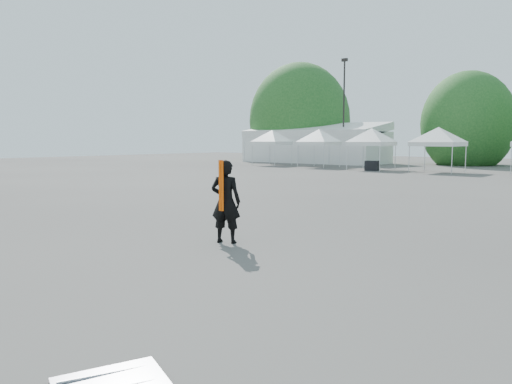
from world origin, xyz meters
The scene contains 11 objects.
ground centered at (0.00, 0.00, 0.00)m, with size 120.00×120.00×0.00m, color #474442.
marquee centered at (-22.00, 35.00, 1.97)m, with size 15.00×6.25×4.23m.
light_pole_west centered at (-18.00, 34.00, 5.77)m, with size 0.60×0.25×10.30m.
tree_far_w centered at (-26.00, 38.00, 4.54)m, with size 4.80×4.80×7.30m.
tree_mid_w centered at (-8.00, 40.00, 3.93)m, with size 4.16×4.16×6.33m.
tent_a centered at (-22.14, 27.81, 3.06)m, with size 4.09×4.09×3.88m.
tent_b centered at (-16.72, 27.47, 3.06)m, with size 4.06×4.06×3.88m.
tent_c centered at (-11.53, 27.09, 3.06)m, with size 4.31×4.31×3.88m.
tent_d centered at (-6.24, 27.20, 3.06)m, with size 4.65×4.65×3.88m.
man centered at (-1.10, -1.43, 0.98)m, with size 0.84×0.71×1.95m.
crate_west centered at (-10.80, 25.80, 0.39)m, with size 1.00×0.78×0.78m, color black.
Camera 1 is at (6.74, -9.90, 2.41)m, focal length 35.00 mm.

